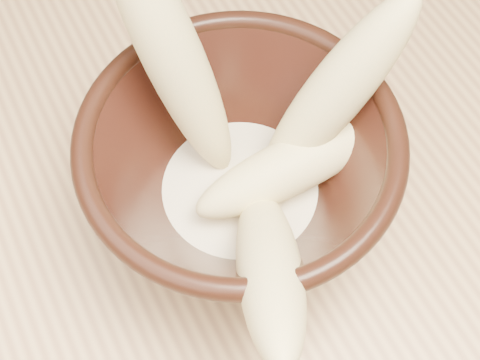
% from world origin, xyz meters
% --- Properties ---
extents(bowl, '(0.23, 0.23, 0.13)m').
position_xyz_m(bowl, '(0.23, -0.05, 0.82)').
color(bowl, black).
rests_on(bowl, table).
extents(milk_puddle, '(0.13, 0.13, 0.02)m').
position_xyz_m(milk_puddle, '(0.23, -0.05, 0.79)').
color(milk_puddle, beige).
rests_on(milk_puddle, bowl).
extents(banana_upright, '(0.09, 0.14, 0.22)m').
position_xyz_m(banana_upright, '(0.22, 0.02, 0.90)').
color(banana_upright, '#F3D68F').
rests_on(banana_upright, bowl).
extents(banana_right, '(0.14, 0.05, 0.18)m').
position_xyz_m(banana_right, '(0.31, -0.04, 0.87)').
color(banana_right, '#F3D68F').
rests_on(banana_right, bowl).
extents(banana_across, '(0.17, 0.04, 0.05)m').
position_xyz_m(banana_across, '(0.27, -0.06, 0.83)').
color(banana_across, '#F3D68F').
rests_on(banana_across, bowl).
extents(banana_front, '(0.11, 0.18, 0.14)m').
position_xyz_m(banana_front, '(0.21, -0.13, 0.85)').
color(banana_front, '#F3D68F').
rests_on(banana_front, bowl).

